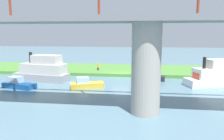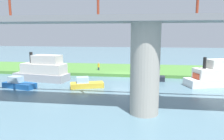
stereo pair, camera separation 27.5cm
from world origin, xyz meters
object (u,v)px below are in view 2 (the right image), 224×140
person_on_bank (99,66)px  motorboat_white (86,84)px  riverboat_paddlewheel (19,84)px  bridge_pylon (145,69)px  houseboat_blue (149,77)px  skiff_small (216,75)px  mooring_post (159,70)px  motorboat_red (43,70)px

person_on_bank → motorboat_white: 10.92m
riverboat_paddlewheel → person_on_bank: bearing=-124.3°
bridge_pylon → riverboat_paddlewheel: 18.11m
bridge_pylon → riverboat_paddlewheel: (16.32, -7.04, -3.47)m
bridge_pylon → houseboat_blue: size_ratio=1.76×
houseboat_blue → person_on_bank: bearing=-29.9°
bridge_pylon → houseboat_blue: (-0.89, -14.11, -3.48)m
bridge_pylon → skiff_small: bridge_pylon is taller
bridge_pylon → houseboat_blue: 14.56m
mooring_post → motorboat_red: motorboat_red is taller
mooring_post → motorboat_white: size_ratio=0.24×
person_on_bank → riverboat_paddlewheel: size_ratio=0.29×
bridge_pylon → motorboat_red: 19.33m
person_on_bank → houseboat_blue: (-8.90, 5.12, -0.67)m
bridge_pylon → person_on_bank: bridge_pylon is taller
bridge_pylon → skiff_small: size_ratio=0.98×
person_on_bank → skiff_small: skiff_small is taller
mooring_post → skiff_small: bearing=144.0°
motorboat_red → riverboat_paddlewheel: (1.20, 4.75, -1.05)m
motorboat_white → riverboat_paddlewheel: riverboat_paddlewheel is taller
person_on_bank → riverboat_paddlewheel: bearing=55.7°
skiff_small → mooring_post: bearing=-36.0°
motorboat_white → skiff_small: skiff_small is taller
motorboat_red → riverboat_paddlewheel: motorboat_red is taller
houseboat_blue → riverboat_paddlewheel: bearing=22.3°
houseboat_blue → motorboat_white: (8.42, 5.77, -0.01)m
mooring_post → riverboat_paddlewheel: size_ratio=0.23×
person_on_bank → motorboat_white: (-0.48, 10.89, -0.68)m
riverboat_paddlewheel → mooring_post: bearing=-151.7°
riverboat_paddlewheel → bridge_pylon: bearing=156.7°
mooring_post → houseboat_blue: size_ratio=0.24×
motorboat_red → skiff_small: (-24.94, -0.10, -0.12)m
mooring_post → riverboat_paddlewheel: (18.86, 10.14, -0.51)m
person_on_bank → skiff_small: bearing=157.6°
motorboat_white → riverboat_paddlewheel: 8.89m
person_on_bank → motorboat_red: bearing=46.3°
houseboat_blue → motorboat_red: bearing=8.2°
riverboat_paddlewheel → skiff_small: bearing=-169.5°
riverboat_paddlewheel → houseboat_blue: bearing=-157.7°
motorboat_red → riverboat_paddlewheel: bearing=75.9°
motorboat_white → riverboat_paddlewheel: bearing=8.4°
motorboat_red → houseboat_blue: bearing=-171.8°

